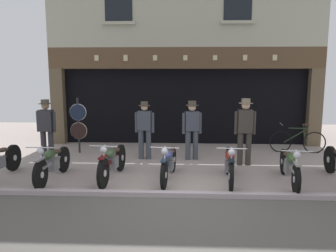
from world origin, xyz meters
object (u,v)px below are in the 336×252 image
at_px(shopkeeper_center, 145,128).
at_px(leaning_bicycle, 298,141).
at_px(motorcycle_right, 290,165).
at_px(motorcycle_center_left, 112,161).
at_px(salesman_left, 46,127).
at_px(motorcycle_center, 169,162).
at_px(motorcycle_left, 52,162).
at_px(motorcycle_center_right, 230,164).
at_px(advert_board_near, 225,94).
at_px(salesman_right, 192,127).
at_px(assistant_far_right, 245,128).
at_px(tyre_sign_pole, 78,122).

relative_size(shopkeeper_center, leaning_bicycle, 0.98).
distance_m(motorcycle_right, leaning_bicycle, 3.29).
distance_m(motorcycle_center_left, salesman_left, 2.67).
bearing_deg(motorcycle_right, motorcycle_center, 3.18).
height_order(salesman_left, shopkeeper_center, salesman_left).
bearing_deg(motorcycle_left, motorcycle_center_right, -177.88).
relative_size(motorcycle_left, advert_board_near, 2.00).
relative_size(motorcycle_center_left, leaning_bicycle, 1.20).
xyz_separation_m(motorcycle_right, salesman_right, (-2.14, 2.05, 0.53)).
height_order(shopkeeper_center, assistant_far_right, assistant_far_right).
height_order(tyre_sign_pole, advert_board_near, advert_board_near).
height_order(motorcycle_center, assistant_far_right, assistant_far_right).
bearing_deg(leaning_bicycle, motorcycle_center_right, 146.58).
relative_size(motorcycle_center_left, motorcycle_center_right, 1.03).
xyz_separation_m(motorcycle_center_right, assistant_far_right, (0.59, 1.51, 0.58)).
xyz_separation_m(salesman_left, assistant_far_right, (5.43, -0.09, 0.04)).
distance_m(motorcycle_left, advert_board_near, 6.37).
xyz_separation_m(salesman_left, leaning_bicycle, (7.34, 1.44, -0.61)).
bearing_deg(salesman_left, motorcycle_right, 170.83).
bearing_deg(shopkeeper_center, advert_board_near, -131.29).
height_order(motorcycle_center, leaning_bicycle, leaning_bicycle).
xyz_separation_m(motorcycle_center_left, leaning_bicycle, (5.20, 2.93, -0.07)).
height_order(motorcycle_center_left, advert_board_near, advert_board_near).
xyz_separation_m(motorcycle_center, tyre_sign_pole, (-2.89, 2.55, 0.55)).
bearing_deg(tyre_sign_pole, salesman_left, -117.96).
bearing_deg(salesman_right, motorcycle_center_left, 33.71).
distance_m(shopkeeper_center, advert_board_near, 3.54).
relative_size(motorcycle_right, salesman_left, 1.18).
distance_m(motorcycle_center_right, leaning_bicycle, 3.94).
distance_m(tyre_sign_pole, leaning_bicycle, 6.82).
height_order(shopkeeper_center, leaning_bicycle, shopkeeper_center).
bearing_deg(motorcycle_center_left, motorcycle_center, -174.62).
distance_m(motorcycle_center, advert_board_near, 4.77).
height_order(motorcycle_center_left, tyre_sign_pole, tyre_sign_pole).
height_order(salesman_left, leaning_bicycle, salesman_left).
bearing_deg(motorcycle_center_left, advert_board_near, -120.77).
xyz_separation_m(motorcycle_center_left, motorcycle_center, (1.31, 0.00, -0.02)).
bearing_deg(leaning_bicycle, tyre_sign_pole, 99.24).
bearing_deg(motorcycle_center_left, motorcycle_center_right, -177.16).
bearing_deg(leaning_bicycle, salesman_right, 113.14).
bearing_deg(motorcycle_center_right, leaning_bicycle, -125.13).
height_order(motorcycle_center_left, assistant_far_right, assistant_far_right).
relative_size(motorcycle_center_left, motorcycle_right, 0.99).
bearing_deg(assistant_far_right, motorcycle_center_left, 24.01).
bearing_deg(assistant_far_right, shopkeeper_center, -9.58).
bearing_deg(motorcycle_center_right, advert_board_near, -90.67).
distance_m(motorcycle_center_right, tyre_sign_pole, 5.06).
relative_size(motorcycle_center_right, motorcycle_right, 0.97).
bearing_deg(shopkeeper_center, motorcycle_right, 155.75).
relative_size(motorcycle_center_right, shopkeeper_center, 1.19).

